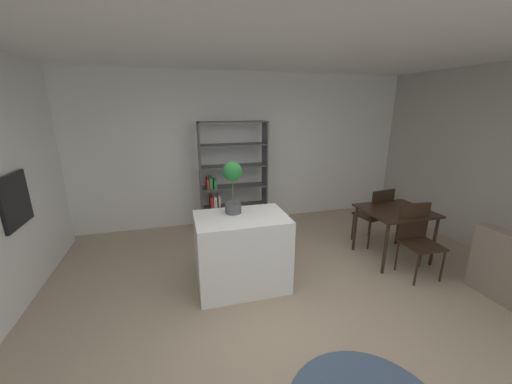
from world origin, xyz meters
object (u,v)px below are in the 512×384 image
potted_plant_on_island (233,182)px  open_bookshelf (229,183)px  dining_table (395,216)px  built_in_oven (15,200)px  dining_chair_far (376,212)px  dining_chair_near (417,234)px  kitchen_island (242,251)px

potted_plant_on_island → open_bookshelf: (0.25, 1.76, -0.48)m
potted_plant_on_island → dining_table: bearing=-0.8°
built_in_oven → dining_chair_far: (4.78, 0.10, -0.64)m
open_bookshelf → dining_table: bearing=-40.0°
dining_chair_far → dining_table: bearing=80.1°
open_bookshelf → dining_chair_near: (2.14, -2.22, -0.29)m
dining_chair_near → potted_plant_on_island: bearing=171.7°
built_in_oven → potted_plant_on_island: bearing=-7.0°
potted_plant_on_island → dining_chair_far: potted_plant_on_island is taller
open_bookshelf → kitchen_island: bearing=-95.5°
potted_plant_on_island → dining_chair_far: bearing=9.4°
kitchen_island → dining_chair_far: size_ratio=1.15×
built_in_oven → dining_table: size_ratio=0.64×
dining_chair_near → kitchen_island: bearing=174.8°
dining_table → potted_plant_on_island: bearing=179.2°
kitchen_island → open_bookshelf: open_bookshelf is taller
dining_table → built_in_oven: bearing=176.1°
potted_plant_on_island → dining_table: size_ratio=0.69×
built_in_oven → potted_plant_on_island: 2.40m
dining_chair_far → dining_chair_near: 0.86m
built_in_oven → dining_table: built_in_oven is taller
potted_plant_on_island → dining_chair_near: size_ratio=0.66×
open_bookshelf → dining_chair_far: 2.56m
built_in_oven → dining_table: bearing=-3.9°
kitchen_island → open_bookshelf: 1.95m
kitchen_island → dining_chair_near: (2.32, -0.32, 0.10)m
dining_table → dining_chair_near: size_ratio=0.96×
built_in_oven → dining_chair_near: (4.77, -0.76, -0.64)m
kitchen_island → potted_plant_on_island: (-0.07, 0.14, 0.87)m
dining_chair_near → dining_chair_far: bearing=92.0°
potted_plant_on_island → dining_chair_near: potted_plant_on_island is taller
kitchen_island → potted_plant_on_island: potted_plant_on_island is taller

